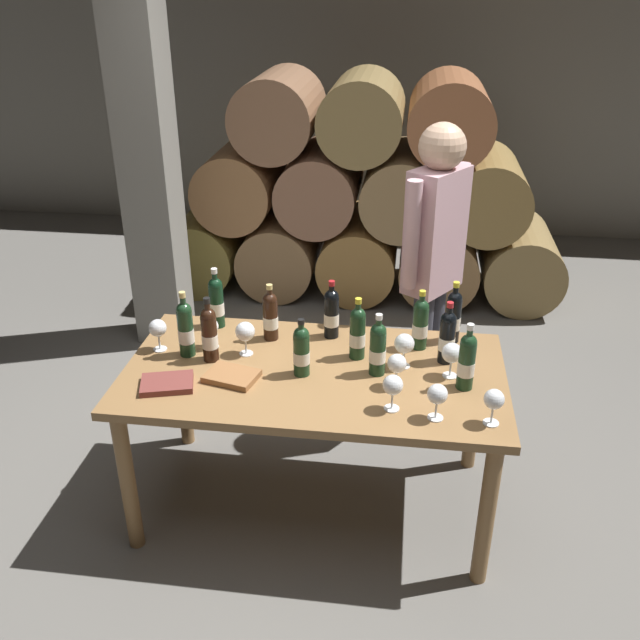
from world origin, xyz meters
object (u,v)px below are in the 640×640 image
sommelier_presenting (434,255)px  wine_glass_1 (404,344)px  wine_bottle_5 (378,348)px  wine_bottle_9 (216,302)px  wine_glass_8 (393,386)px  wine_glass_0 (494,400)px  wine_bottle_8 (331,313)px  wine_bottle_1 (453,316)px  wine_bottle_4 (447,336)px  wine_glass_3 (245,332)px  leather_ledger (232,376)px  wine_glass_7 (452,354)px  wine_bottle_0 (467,361)px  wine_bottle_10 (186,328)px  wine_glass_6 (211,327)px  wine_bottle_3 (270,315)px  dining_table (314,387)px  wine_bottle_7 (301,350)px  wine_bottle_6 (357,332)px  wine_glass_2 (158,329)px  wine_glass_4 (437,395)px  wine_glass_5 (397,364)px  wine_bottle_11 (420,323)px  tasting_notebook (167,383)px

sommelier_presenting → wine_glass_1: bearing=-100.6°
wine_bottle_5 → wine_bottle_9: (-0.82, 0.35, 0.01)m
wine_glass_8 → wine_glass_0: bearing=-7.0°
wine_bottle_8 → wine_glass_0: 0.95m
wine_bottle_1 → wine_bottle_4: (-0.03, -0.20, -0.00)m
wine_bottle_5 → wine_glass_3: bearing=171.7°
wine_glass_3 → leather_ledger: bearing=-93.5°
wine_bottle_4 → wine_glass_7: bearing=-82.2°
wine_bottle_0 → wine_bottle_1: 0.42m
wine_bottle_10 → wine_glass_6: bearing=41.0°
wine_bottle_3 → wine_glass_1: bearing=-15.8°
wine_bottle_9 → sommelier_presenting: bearing=20.3°
wine_bottle_1 → wine_bottle_0: bearing=-84.4°
dining_table → wine_bottle_7: size_ratio=6.25×
wine_glass_1 → leather_ledger: 0.77m
leather_ledger → wine_glass_7: bearing=22.8°
dining_table → wine_glass_8: bearing=-36.1°
wine_bottle_4 → wine_bottle_8: 0.57m
wine_bottle_8 → wine_glass_3: (-0.37, -0.23, -0.01)m
dining_table → wine_bottle_5: 0.35m
wine_glass_8 → sommelier_presenting: size_ratio=0.09×
wine_glass_1 → wine_glass_6: wine_glass_1 is taller
wine_bottle_7 → wine_bottle_9: (-0.49, 0.40, 0.01)m
wine_bottle_10 → wine_glass_0: size_ratio=2.06×
leather_ledger → wine_glass_0: bearing=4.1°
wine_bottle_6 → wine_glass_8: wine_bottle_6 is taller
leather_ledger → wine_bottle_0: bearing=17.5°
wine_bottle_4 → wine_glass_1: (-0.19, -0.07, -0.01)m
wine_bottle_4 → wine_bottle_5: size_ratio=1.03×
wine_bottle_7 → wine_glass_6: (-0.46, 0.18, -0.01)m
wine_bottle_1 → wine_glass_2: (-1.36, -0.27, -0.02)m
wine_bottle_1 → wine_bottle_7: size_ratio=1.13×
wine_glass_2 → wine_glass_4: 1.34m
wine_glass_7 → wine_glass_5: bearing=-153.5°
wine_bottle_10 → wine_bottle_8: bearing=22.6°
wine_bottle_8 → sommelier_presenting: sommelier_presenting is taller
wine_glass_6 → sommelier_presenting: bearing=30.7°
wine_glass_6 → wine_bottle_5: bearing=-9.3°
wine_glass_2 → wine_glass_5: (1.11, -0.17, -0.00)m
wine_bottle_11 → wine_bottle_7: bearing=-148.7°
wine_bottle_9 → wine_glass_4: (1.07, -0.66, -0.02)m
tasting_notebook → wine_glass_4: bearing=-20.2°
wine_bottle_0 → wine_glass_1: wine_bottle_0 is taller
sommelier_presenting → wine_bottle_9: bearing=-159.7°
wine_glass_7 → sommelier_presenting: size_ratio=0.09×
wine_glass_4 → leather_ledger: wine_glass_4 is taller
wine_bottle_9 → wine_glass_8: bearing=-34.7°
wine_glass_5 → tasting_notebook: (-0.97, -0.13, -0.10)m
wine_bottle_10 → wine_glass_4: (1.13, -0.36, -0.03)m
wine_bottle_4 → wine_glass_1: size_ratio=1.83×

